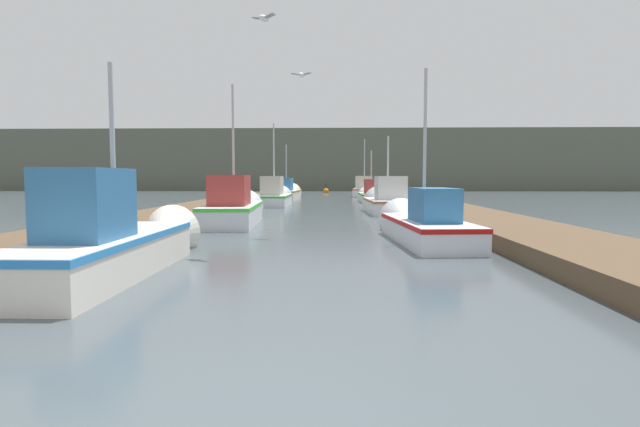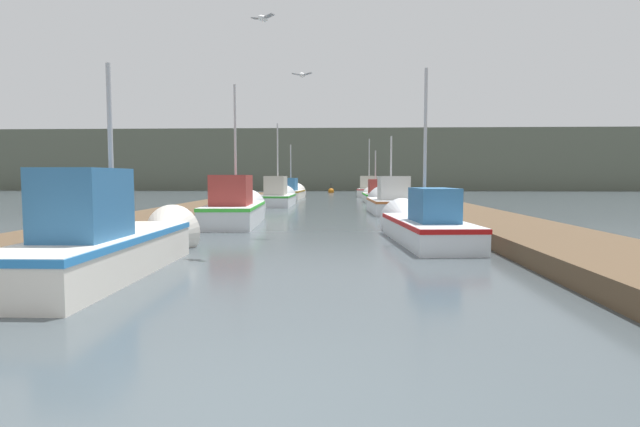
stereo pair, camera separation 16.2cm
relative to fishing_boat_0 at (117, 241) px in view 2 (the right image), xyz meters
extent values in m
plane|color=#424C51|center=(3.03, -5.17, -0.51)|extent=(200.00, 200.00, 0.00)
cube|color=brown|center=(-2.29, 10.83, -0.33)|extent=(2.62, 40.00, 0.36)
cube|color=brown|center=(8.36, 10.83, -0.33)|extent=(2.62, 40.00, 0.36)
cube|color=#565B4C|center=(3.03, 56.28, 3.02)|extent=(120.00, 16.00, 7.08)
cube|color=silver|center=(0.00, -0.47, -0.18)|extent=(1.37, 4.71, 0.67)
cube|color=#2C7FCB|center=(0.00, -0.47, 0.10)|extent=(1.40, 4.74, 0.10)
cone|color=silver|center=(-0.02, 2.37, -0.18)|extent=(1.27, 1.00, 1.26)
cube|color=#2D6699|center=(0.01, -1.06, 0.68)|extent=(0.97, 1.37, 1.04)
cylinder|color=#B2B2B7|center=(0.00, -0.12, 1.54)|extent=(0.08, 0.08, 2.76)
cube|color=silver|center=(5.86, 3.81, -0.23)|extent=(1.77, 4.51, 0.57)
cube|color=#B41212|center=(5.86, 3.81, 0.00)|extent=(1.80, 4.55, 0.10)
cone|color=silver|center=(5.64, 6.42, -0.23)|extent=(1.40, 0.93, 1.34)
cube|color=#2D6699|center=(5.90, 3.26, 0.44)|extent=(0.98, 1.58, 0.77)
cylinder|color=#B2B2B7|center=(5.83, 4.14, 1.88)|extent=(0.08, 0.08, 3.64)
cube|color=silver|center=(0.23, 8.21, -0.17)|extent=(1.86, 4.73, 0.69)
cube|color=green|center=(0.23, 8.21, 0.11)|extent=(1.89, 4.77, 0.10)
cone|color=silver|center=(0.05, 11.07, -0.17)|extent=(1.56, 1.18, 1.49)
cube|color=#99332D|center=(0.27, 7.63, 0.65)|extent=(1.26, 1.89, 0.96)
cylinder|color=#B2B2B7|center=(0.21, 8.55, 2.16)|extent=(0.08, 0.08, 3.98)
cube|color=silver|center=(5.97, 13.61, -0.20)|extent=(1.95, 4.17, 0.62)
cube|color=#B15C2C|center=(5.97, 13.61, 0.04)|extent=(1.99, 4.20, 0.10)
cone|color=silver|center=(5.87, 16.04, -0.20)|extent=(1.73, 0.84, 1.70)
cube|color=silver|center=(5.99, 13.10, 0.61)|extent=(1.28, 1.40, 1.00)
cylinder|color=#B2B2B7|center=(5.96, 13.92, 1.48)|extent=(0.08, 0.08, 2.75)
cube|color=silver|center=(0.24, 19.05, -0.21)|extent=(1.67, 4.21, 0.61)
cube|color=green|center=(0.24, 19.05, 0.03)|extent=(1.70, 4.24, 0.10)
cone|color=silver|center=(0.25, 21.59, -0.21)|extent=(1.58, 0.88, 1.58)
cube|color=#B2AD9E|center=(0.24, 18.53, 0.61)|extent=(1.07, 1.76, 1.02)
cylinder|color=#B2B2B7|center=(0.24, 19.37, 2.05)|extent=(0.08, 0.08, 3.91)
cube|color=silver|center=(5.93, 23.36, -0.24)|extent=(1.51, 3.95, 0.55)
cube|color=green|center=(5.93, 23.36, -0.02)|extent=(1.55, 3.98, 0.10)
cone|color=silver|center=(5.87, 25.80, -0.24)|extent=(1.37, 0.98, 1.35)
cube|color=#99332D|center=(5.94, 22.87, 0.48)|extent=(0.97, 1.56, 0.89)
cylinder|color=#B2B2B7|center=(5.92, 23.65, 1.39)|extent=(0.08, 0.08, 2.70)
cube|color=silver|center=(0.03, 28.07, -0.21)|extent=(1.87, 4.49, 0.61)
cube|color=#99690D|center=(0.03, 28.07, 0.03)|extent=(1.90, 4.52, 0.10)
cone|color=silver|center=(0.14, 30.80, -0.21)|extent=(1.63, 1.11, 1.59)
cube|color=#2D6699|center=(0.00, 27.51, 0.54)|extent=(1.14, 1.67, 0.90)
cylinder|color=#B2B2B7|center=(0.04, 28.40, 1.76)|extent=(0.08, 0.08, 3.34)
cube|color=silver|center=(5.97, 32.00, -0.19)|extent=(2.05, 4.31, 0.66)
cube|color=#CD3C3C|center=(5.97, 32.00, 0.08)|extent=(2.08, 4.34, 0.10)
cone|color=silver|center=(6.19, 34.50, -0.19)|extent=(1.67, 0.98, 1.60)
cube|color=#B2AD9E|center=(5.92, 31.48, 0.65)|extent=(1.41, 1.33, 1.00)
cylinder|color=#B2B2B7|center=(5.99, 32.31, 2.13)|extent=(0.08, 0.08, 3.98)
cylinder|color=#473523|center=(-1.03, 29.13, 0.08)|extent=(0.26, 0.26, 1.18)
cylinder|color=silver|center=(-1.03, 29.13, 0.69)|extent=(0.29, 0.29, 0.04)
cylinder|color=#473523|center=(-0.92, 14.87, 0.05)|extent=(0.21, 0.21, 1.13)
cylinder|color=silver|center=(-0.92, 14.87, 0.63)|extent=(0.24, 0.24, 0.04)
cylinder|color=#473523|center=(7.01, 28.69, -0.01)|extent=(0.22, 0.22, 1.01)
cylinder|color=silver|center=(7.01, 28.69, 0.52)|extent=(0.25, 0.25, 0.04)
sphere|color=#BF6513|center=(2.72, 41.59, -0.35)|extent=(0.59, 0.59, 0.59)
cylinder|color=black|center=(2.72, 41.59, 0.19)|extent=(0.06, 0.06, 0.50)
ellipsoid|color=white|center=(2.72, 5.38, 3.81)|extent=(0.19, 0.30, 0.12)
cube|color=gray|center=(2.59, 5.41, 3.83)|extent=(0.29, 0.17, 0.07)
cube|color=gray|center=(2.86, 5.36, 3.83)|extent=(0.29, 0.17, 0.07)
ellipsoid|color=white|center=(2.16, 2.30, 4.34)|extent=(0.26, 0.31, 0.12)
cube|color=gray|center=(2.28, 2.23, 4.36)|extent=(0.30, 0.24, 0.07)
cube|color=gray|center=(2.04, 2.36, 4.36)|extent=(0.30, 0.24, 0.07)
camera|label=1|loc=(3.64, -8.21, 1.08)|focal=28.00mm
camera|label=2|loc=(3.80, -8.20, 1.08)|focal=28.00mm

